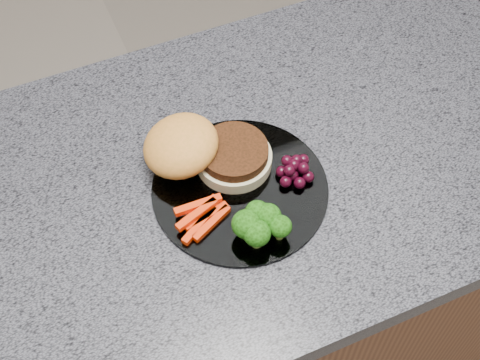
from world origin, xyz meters
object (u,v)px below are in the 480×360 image
plate (240,189)px  grape_bunch (295,170)px  island_cabinet (279,284)px  burger (200,151)px

plate → grape_bunch: grape_bunch is taller
island_cabinet → burger: 0.52m
plate → burger: size_ratio=1.22×
burger → island_cabinet: bearing=6.5°
island_cabinet → grape_bunch: size_ratio=20.25×
burger → grape_bunch: (0.12, -0.08, -0.01)m
island_cabinet → burger: burger is taller
island_cabinet → grape_bunch: (-0.02, -0.05, 0.49)m
grape_bunch → island_cabinet: bearing=63.8°
island_cabinet → plate: bearing=-160.6°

